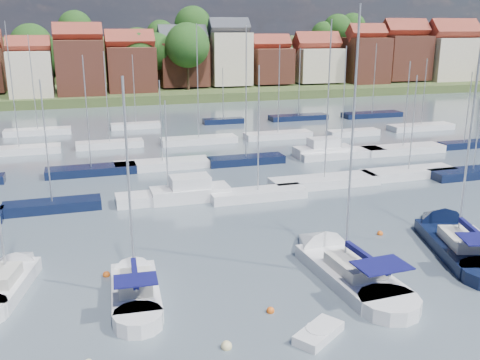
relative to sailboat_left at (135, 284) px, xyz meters
name	(u,v)px	position (x,y,z in m)	size (l,w,h in m)	color
ground	(199,149)	(11.98, 35.92, -0.36)	(260.00, 260.00, 0.00)	#45525D
sailboat_left	(135,284)	(0.00, 0.00, 0.00)	(3.24, 10.12, 13.64)	silver
sailboat_centre	(335,262)	(12.77, -0.61, -0.02)	(4.09, 13.27, 17.74)	silver
sailboat_navy	(450,237)	(22.75, 0.95, -0.02)	(7.37, 14.18, 18.89)	black
sailboat_far	(11,279)	(-7.10, 2.95, -0.02)	(4.66, 9.78, 12.64)	silver
tender	(319,333)	(8.29, -7.78, -0.12)	(3.13, 2.71, 0.62)	silver
buoy_b	(226,348)	(3.61, -7.33, -0.36)	(0.55, 0.55, 0.55)	beige
buoy_c	(270,312)	(6.81, -4.77, -0.36)	(0.44, 0.44, 0.44)	#D85914
buoy_d	(386,323)	(12.28, -7.61, -0.36)	(0.54, 0.54, 0.54)	#D85914
buoy_e	(380,235)	(18.57, 3.52, -0.36)	(0.44, 0.44, 0.44)	#D85914
buoy_g	(107,276)	(-1.50, 2.36, -0.36)	(0.45, 0.45, 0.45)	#D85914
buoy_h	(436,249)	(20.87, -0.02, -0.36)	(0.52, 0.52, 0.52)	#D85914
marina_field	(224,153)	(13.89, 31.07, 0.07)	(79.62, 41.41, 15.93)	silver
far_shore_town	(135,65)	(14.21, 128.59, 4.24)	(212.46, 90.00, 22.27)	#445229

